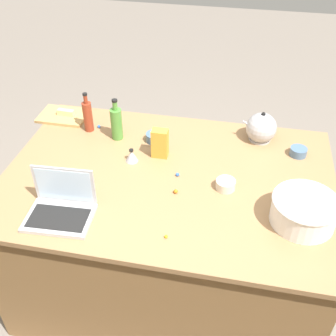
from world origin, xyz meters
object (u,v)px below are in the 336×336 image
Objects in this scene: bottle_olive at (116,123)px; ramekin_wide at (226,184)px; ramekin_small at (155,137)px; bottle_soy at (88,116)px; cutting_board at (63,116)px; butter_stick_left at (66,112)px; kitchen_timer at (132,156)px; candy_bag at (160,143)px; kettle at (261,128)px; laptop at (61,207)px; mixing_bowl_large at (304,210)px; ramekin_medium at (298,152)px.

bottle_olive is 2.58× the size of ramekin_wide.
bottle_olive reaches higher than ramekin_small.
bottle_soy reaches higher than ramekin_small.
cutting_board is 2.77× the size of butter_stick_left.
candy_bag reaches higher than kitchen_timer.
ramekin_small is 0.23m from kitchen_timer.
kettle is at bearing 179.57° from cutting_board.
cutting_board is 2.93× the size of ramekin_small.
laptop is 0.91m from cutting_board.
kitchen_timer is at bearing 145.75° from butter_stick_left.
kitchen_timer is (0.53, -0.13, 0.01)m from ramekin_wide.
kettle is at bearing -107.92° from ramekin_wide.
kitchen_timer is (-0.54, 0.37, -0.00)m from butter_stick_left.
butter_stick_left is 0.65× the size of candy_bag.
mixing_bowl_large is 2.98× the size of ramekin_small.
ramekin_wide is (0.37, -0.17, -0.05)m from mixing_bowl_large.
bottle_olive is 1.52× the size of candy_bag.
ramekin_medium is 0.79m from candy_bag.
bottle_olive reaches higher than bottle_soy.
kitchen_timer is at bearing -114.22° from laptop.
cutting_board is 3.03× the size of ramekin_wide.
bottle_olive is at bearing 2.91° from ramekin_small.
bottle_soy is 0.96m from ramekin_wide.
ramekin_small is 1.03× the size of ramekin_wide.
laptop reaches higher than ramekin_medium.
laptop is 3.10× the size of ramekin_small.
bottle_olive is at bearing -95.68° from laptop.
ramekin_small is (-0.29, -0.69, -0.02)m from laptop.
butter_stick_left is 1.19m from ramekin_wide.
bottle_soy is at bearing 5.77° from kettle.
candy_bag reaches higher than ramekin_small.
butter_stick_left is (0.40, -0.16, -0.07)m from bottle_olive.
cutting_board is at bearing -67.51° from laptop.
bottle_olive is 2.35× the size of butter_stick_left.
laptop reaches higher than ramekin_small.
mixing_bowl_large is 0.95m from kitchen_timer.
cutting_board is at bearing -21.37° from bottle_olive.
laptop is 1.51× the size of kettle.
kettle is 1.25× the size of candy_bag.
ramekin_small is at bearing -32.07° from mixing_bowl_large.
candy_bag reaches higher than cutting_board.
laptop is 0.82m from ramekin_wide.
kettle is at bearing -152.92° from candy_bag.
butter_stick_left is at bearing -24.96° from ramekin_wide.
butter_stick_left reaches higher than ramekin_small.
ramekin_medium is (-1.47, 0.13, 0.01)m from cutting_board.
cutting_board is (0.22, -0.11, -0.09)m from bottle_soy.
laptop is at bearing 32.44° from ramekin_medium.
ramekin_small reaches higher than ramekin_medium.
laptop is 3.20× the size of ramekin_wide.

